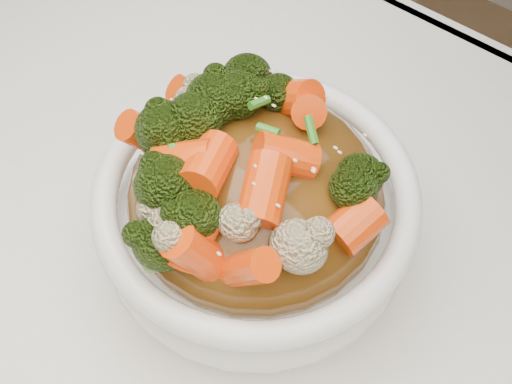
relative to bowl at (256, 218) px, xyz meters
The scene contains 8 objects.
tablecloth 0.09m from the bowl, 116.92° to the right, with size 1.20×0.80×0.04m, color white.
bowl is the anchor object (origin of this frame).
sauce_base 0.03m from the bowl, 63.43° to the left, with size 0.19×0.19×0.10m, color #56330E.
carrots 0.10m from the bowl, 63.43° to the left, with size 0.19×0.19×0.05m, color #F44607, non-canonical shape.
broccoli 0.10m from the bowl, 63.43° to the left, with size 0.19×0.19×0.05m, color black, non-canonical shape.
cauliflower 0.10m from the bowl, 63.43° to the left, with size 0.19×0.19×0.04m, color #C9B889, non-canonical shape.
scallions 0.10m from the bowl, ahead, with size 0.14×0.14×0.02m, color #2D771B, non-canonical shape.
sesame_seeds 0.10m from the bowl, 90.00° to the left, with size 0.17×0.17×0.01m, color beige, non-canonical shape.
Camera 1 is at (0.18, -0.13, 1.18)m, focal length 42.00 mm.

